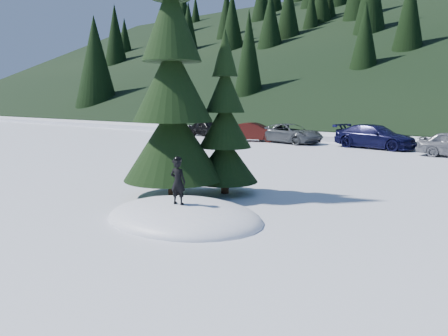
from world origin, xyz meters
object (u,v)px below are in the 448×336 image
Objects in this scene: spruce_tall at (172,93)px; car_1 at (255,132)px; child_skier at (178,182)px; car_2 at (290,133)px; spruce_short at (225,131)px; car_0 at (207,128)px; car_3 at (375,137)px.

spruce_tall reaches higher than car_1.
child_skier is 0.23× the size of car_2.
spruce_short is 19.13m from car_1.
car_1 is (6.22, -1.49, 0.03)m from car_0.
spruce_short reaches higher than car_3.
car_0 is (-16.34, 17.67, -1.43)m from spruce_short.
car_3 reaches higher than car_0.
spruce_short reaches higher than child_skier.
car_0 is at bearing 93.89° from car_2.
child_skier is 0.29× the size of car_0.
spruce_tall is 19.97m from car_1.
child_skier is at bearing -130.42° from car_0.
spruce_tall is 1.70× the size of car_2.
car_2 is at bearing -86.41° from car_0.
car_3 is (15.14, -0.68, 0.10)m from car_0.
car_1 is at bearing 102.86° from car_3.
car_2 is (-6.37, 18.10, -2.61)m from spruce_tall.
spruce_short is at bearing -168.19° from car_1.
spruce_tall reaches higher than car_2.
spruce_tall is 1.62× the size of car_3.
spruce_short is at bearing 54.46° from spruce_tall.
car_2 is (-8.69, 20.21, -0.35)m from child_skier.
car_3 reaches higher than car_1.
spruce_tall is 2.17× the size of car_0.
car_1 is (-10.12, 16.18, -1.40)m from spruce_short.
car_2 is (-7.37, 16.70, -1.40)m from spruce_short.
spruce_tall is 2.01× the size of car_1.
spruce_tall is at bearing -150.53° from car_2.
spruce_short reaches higher than car_0.
spruce_short is 1.25× the size of car_1.
car_3 is at bearing -77.25° from car_2.
car_2 is (2.74, 0.52, -0.00)m from car_1.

